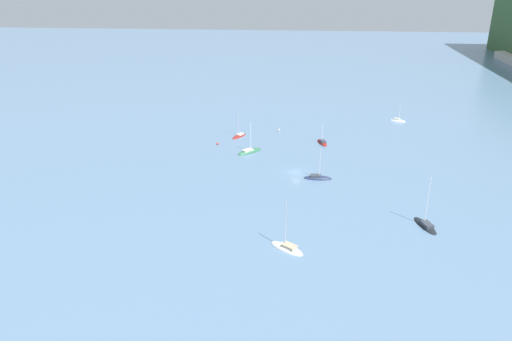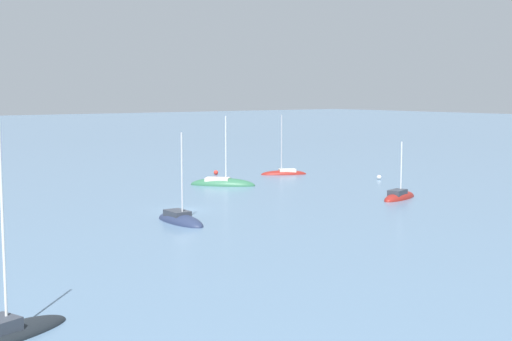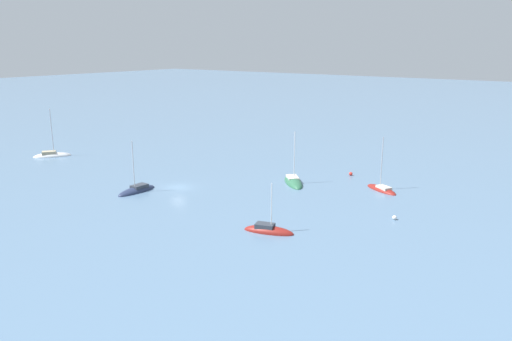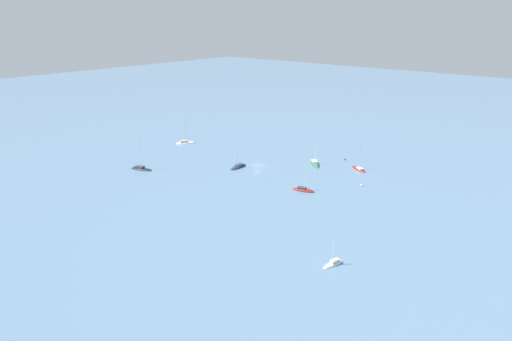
% 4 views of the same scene
% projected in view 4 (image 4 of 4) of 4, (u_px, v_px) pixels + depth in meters
% --- Properties ---
extents(ground_plane, '(600.00, 600.00, 0.00)m').
position_uv_depth(ground_plane, '(258.00, 165.00, 136.01)').
color(ground_plane, slate).
extents(sailboat_0, '(2.50, 7.33, 9.28)m').
position_uv_depth(sailboat_0, '(238.00, 167.00, 134.16)').
color(sailboat_0, '#232D4C').
rests_on(sailboat_0, ground_plane).
extents(sailboat_1, '(6.58, 7.73, 11.12)m').
position_uv_depth(sailboat_1, '(186.00, 143.00, 160.24)').
color(sailboat_1, silver).
rests_on(sailboat_1, ground_plane).
extents(sailboat_2, '(7.00, 5.08, 9.42)m').
position_uv_depth(sailboat_2, '(359.00, 169.00, 132.26)').
color(sailboat_2, maroon).
rests_on(sailboat_2, ground_plane).
extents(sailboat_3, '(2.94, 5.45, 6.21)m').
position_uv_depth(sailboat_3, '(333.00, 264.00, 80.95)').
color(sailboat_3, white).
rests_on(sailboat_3, ground_plane).
extents(sailboat_4, '(6.95, 3.91, 7.34)m').
position_uv_depth(sailboat_4, '(303.00, 190.00, 115.94)').
color(sailboat_4, maroon).
rests_on(sailboat_4, ground_plane).
extents(sailboat_5, '(7.85, 8.06, 10.04)m').
position_uv_depth(sailboat_5, '(315.00, 164.00, 137.37)').
color(sailboat_5, '#2D6647').
rests_on(sailboat_5, ground_plane).
extents(sailboat_6, '(8.42, 4.86, 11.77)m').
position_uv_depth(sailboat_6, '(141.00, 169.00, 132.41)').
color(sailboat_6, black).
rests_on(sailboat_6, ground_plane).
extents(mooring_buoy_0, '(0.66, 0.66, 0.66)m').
position_uv_depth(mooring_buoy_0, '(345.00, 159.00, 141.24)').
color(mooring_buoy_0, red).
rests_on(mooring_buoy_0, ground_plane).
extents(mooring_buoy_1, '(0.60, 0.60, 0.60)m').
position_uv_depth(mooring_buoy_1, '(361.00, 185.00, 119.03)').
color(mooring_buoy_1, white).
rests_on(mooring_buoy_1, ground_plane).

